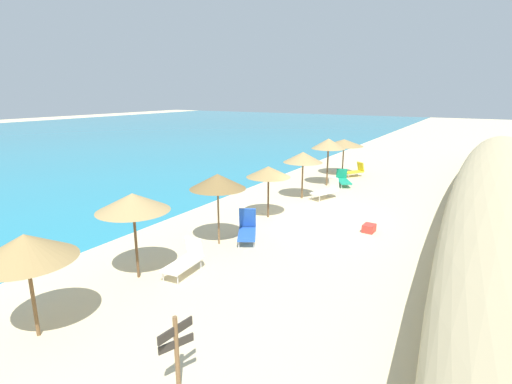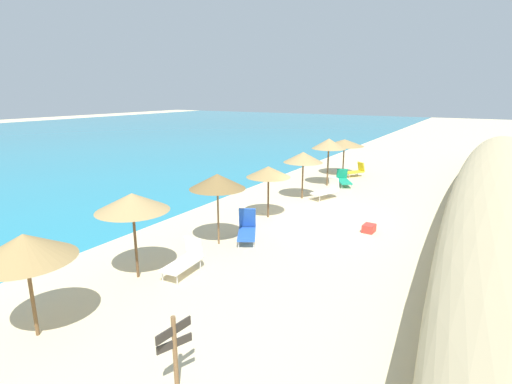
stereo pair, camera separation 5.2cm
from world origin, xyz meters
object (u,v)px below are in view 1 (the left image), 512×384
object	(u,v)px
beach_umbrella_6	(344,143)
beach_umbrella_3	(268,172)
beach_umbrella_0	(25,247)
lounge_chair_2	(186,259)
beach_umbrella_2	(218,181)
beach_umbrella_1	(133,202)
beach_umbrella_5	(329,144)
lounge_chair_3	(355,171)
lounge_chair_1	(327,190)
lounge_chair_4	(343,179)
lounge_chair_0	(247,229)
wooden_signpost	(176,346)
beach_umbrella_4	(303,157)
cooler_box	(369,228)

from	to	relation	value
beach_umbrella_6	beach_umbrella_3	bearing A→B (deg)	-179.10
beach_umbrella_0	lounge_chair_2	xyz separation A→B (m)	(4.28, -0.83, -1.74)
beach_umbrella_2	beach_umbrella_6	bearing A→B (deg)	0.62
beach_umbrella_1	beach_umbrella_5	size ratio (longest dim) A/B	0.93
lounge_chair_3	lounge_chair_2	bearing A→B (deg)	123.52
lounge_chair_1	lounge_chair_2	bearing A→B (deg)	106.99
beach_umbrella_1	beach_umbrella_3	size ratio (longest dim) A/B	1.13
beach_umbrella_1	beach_umbrella_5	bearing A→B (deg)	-2.21
lounge_chair_3	beach_umbrella_1	bearing A→B (deg)	120.11
beach_umbrella_6	lounge_chair_1	distance (m)	6.69
beach_umbrella_3	lounge_chair_4	world-z (taller)	beach_umbrella_3
beach_umbrella_1	beach_umbrella_6	bearing A→B (deg)	-1.14
beach_umbrella_1	beach_umbrella_3	distance (m)	7.28
beach_umbrella_2	lounge_chair_2	size ratio (longest dim) A/B	1.76
beach_umbrella_3	beach_umbrella_2	bearing A→B (deg)	179.79
beach_umbrella_2	lounge_chair_3	bearing A→B (deg)	-2.95
lounge_chair_0	lounge_chair_1	xyz separation A→B (m)	(7.32, -0.43, 0.02)
beach_umbrella_3	wooden_signpost	xyz separation A→B (m)	(-10.21, -3.71, -1.15)
beach_umbrella_2	beach_umbrella_4	xyz separation A→B (m)	(7.53, 0.01, -0.18)
beach_umbrella_4	lounge_chair_2	bearing A→B (deg)	-176.70
beach_umbrella_3	lounge_chair_3	distance (m)	10.89
beach_umbrella_4	lounge_chair_3	world-z (taller)	beach_umbrella_4
lounge_chair_2	lounge_chair_4	size ratio (longest dim) A/B	0.90
lounge_chair_0	cooler_box	size ratio (longest dim) A/B	3.03
lounge_chair_2	lounge_chair_0	bearing A→B (deg)	-96.93
lounge_chair_0	cooler_box	world-z (taller)	lounge_chair_0
beach_umbrella_1	lounge_chair_2	size ratio (longest dim) A/B	1.75
beach_umbrella_1	wooden_signpost	size ratio (longest dim) A/B	1.71
lounge_chair_3	cooler_box	xyz separation A→B (m)	(-10.35, -3.73, -0.25)
lounge_chair_0	wooden_signpost	world-z (taller)	wooden_signpost
beach_umbrella_4	beach_umbrella_2	bearing A→B (deg)	-179.90
beach_umbrella_0	beach_umbrella_3	world-z (taller)	beach_umbrella_0
lounge_chair_0	wooden_signpost	size ratio (longest dim) A/B	1.07
lounge_chair_1	lounge_chair_2	size ratio (longest dim) A/B	1.15
beach_umbrella_0	lounge_chair_1	bearing A→B (deg)	-5.29
beach_umbrella_3	lounge_chair_1	bearing A→B (deg)	-14.11
beach_umbrella_3	beach_umbrella_4	bearing A→B (deg)	0.41
beach_umbrella_2	wooden_signpost	xyz separation A→B (m)	(-6.45, -3.72, -1.45)
wooden_signpost	lounge_chair_0	bearing A→B (deg)	27.52
beach_umbrella_1	cooler_box	size ratio (longest dim) A/B	4.87
beach_umbrella_2	lounge_chair_4	distance (m)	11.78
beach_umbrella_2	lounge_chair_1	bearing A→B (deg)	-7.84
lounge_chair_1	cooler_box	xyz separation A→B (m)	(-4.05, -3.35, -0.31)
lounge_chair_0	cooler_box	distance (m)	5.01
beach_umbrella_5	cooler_box	distance (m)	8.55
beach_umbrella_2	beach_umbrella_3	world-z (taller)	beach_umbrella_2
lounge_chair_1	beach_umbrella_3	bearing A→B (deg)	95.87
beach_umbrella_4	lounge_chair_0	distance (m)	6.92
beach_umbrella_5	beach_umbrella_6	world-z (taller)	beach_umbrella_5
beach_umbrella_0	beach_umbrella_5	bearing A→B (deg)	-0.98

